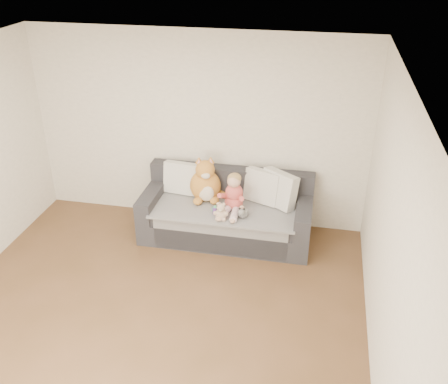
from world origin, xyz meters
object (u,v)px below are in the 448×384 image
teddy_bear (221,213)px  sippy_cup (215,209)px  plush_cat (206,183)px  sofa (227,215)px  toddler (233,195)px

teddy_bear → sippy_cup: bearing=124.6°
plush_cat → teddy_bear: bearing=-73.7°
sippy_cup → sofa: bearing=71.1°
toddler → plush_cat: size_ratio=0.81×
toddler → sofa: bearing=134.6°
plush_cat → sippy_cup: size_ratio=5.04×
sofa → plush_cat: (-0.30, 0.08, 0.39)m
sofa → toddler: (0.11, -0.13, 0.37)m
plush_cat → teddy_bear: size_ratio=2.64×
plush_cat → sippy_cup: plush_cat is taller
teddy_bear → sippy_cup: 0.16m
plush_cat → sippy_cup: bearing=-76.0°
toddler → sippy_cup: (-0.20, -0.14, -0.14)m
toddler → sippy_cup: bearing=-138.8°
teddy_bear → plush_cat: bearing=118.1°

